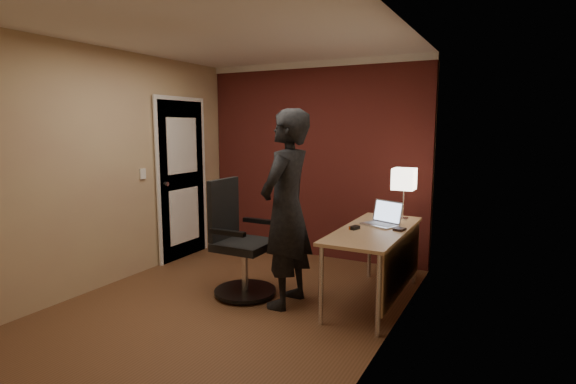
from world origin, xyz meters
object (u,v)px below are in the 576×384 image
object	(u,v)px
mouse	(354,228)
person	(286,209)
laptop	(384,218)
wallet	(400,229)
office_chair	(238,246)
desk	(382,243)
desk_lamp	(404,180)

from	to	relation	value
mouse	person	bearing A→B (deg)	-133.32
laptop	mouse	distance (m)	0.38
wallet	person	size ratio (longest dim) A/B	0.06
laptop	mouse	xyz separation A→B (m)	(-0.19, -0.33, -0.05)
mouse	wallet	distance (m)	0.42
laptop	mouse	world-z (taller)	laptop
wallet	office_chair	bearing A→B (deg)	-162.82
office_chair	person	distance (m)	0.69
laptop	desk	bearing A→B (deg)	-78.30
mouse	wallet	bearing A→B (deg)	39.02
desk	person	distance (m)	0.96
desk	mouse	world-z (taller)	mouse
desk_lamp	office_chair	size ratio (longest dim) A/B	0.47
desk	office_chair	world-z (taller)	office_chair
laptop	wallet	xyz separation A→B (m)	(0.20, -0.17, -0.05)
desk_lamp	mouse	xyz separation A→B (m)	(-0.30, -0.67, -0.40)
desk	person	size ratio (longest dim) A/B	0.81
laptop	wallet	size ratio (longest dim) A/B	3.67
wallet	mouse	bearing A→B (deg)	-158.76
wallet	office_chair	xyz separation A→B (m)	(-1.50, -0.46, -0.23)
mouse	office_chair	world-z (taller)	office_chair
laptop	person	distance (m)	0.99
desk_lamp	laptop	xyz separation A→B (m)	(-0.11, -0.35, -0.35)
office_chair	desk	bearing A→B (deg)	17.67
wallet	person	distance (m)	1.08
wallet	office_chair	distance (m)	1.58
wallet	person	xyz separation A→B (m)	(-0.95, -0.46, 0.19)
desk	desk_lamp	distance (m)	0.78
desk	person	bearing A→B (deg)	-151.82
office_chair	person	size ratio (longest dim) A/B	0.62
laptop	wallet	distance (m)	0.27
desk_lamp	mouse	bearing A→B (deg)	-113.66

